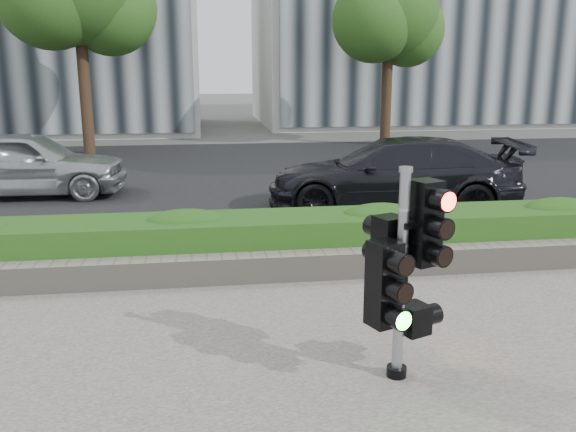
% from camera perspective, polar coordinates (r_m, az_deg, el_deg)
% --- Properties ---
extents(ground, '(120.00, 120.00, 0.00)m').
position_cam_1_polar(ground, '(6.20, 1.59, -12.02)').
color(ground, '#51514C').
rests_on(ground, ground).
extents(road, '(60.00, 13.00, 0.02)m').
position_cam_1_polar(road, '(15.76, -4.48, 3.90)').
color(road, black).
rests_on(road, ground).
extents(curb, '(60.00, 0.25, 0.12)m').
position_cam_1_polar(curb, '(9.09, -1.72, -3.10)').
color(curb, gray).
rests_on(curb, ground).
extents(stone_wall, '(12.00, 0.32, 0.34)m').
position_cam_1_polar(stone_wall, '(7.87, -0.71, -4.73)').
color(stone_wall, gray).
rests_on(stone_wall, sidewalk).
extents(hedge, '(12.00, 1.00, 0.68)m').
position_cam_1_polar(hedge, '(8.43, -1.28, -2.25)').
color(hedge, '#3A8529').
rests_on(hedge, sidewalk).
extents(tree_right, '(4.10, 3.58, 6.53)m').
position_cam_1_polar(tree_right, '(22.09, 9.40, 18.21)').
color(tree_right, black).
rests_on(tree_right, ground).
extents(traffic_signal, '(0.68, 0.60, 1.87)m').
position_cam_1_polar(traffic_signal, '(5.30, 10.59, -4.38)').
color(traffic_signal, black).
rests_on(traffic_signal, sidewalk).
extents(car_silver, '(4.18, 1.79, 1.41)m').
position_cam_1_polar(car_silver, '(14.04, -23.36, 4.56)').
color(car_silver, '#AFB2B6').
rests_on(car_silver, road).
extents(car_dark, '(5.01, 2.68, 1.38)m').
position_cam_1_polar(car_dark, '(11.80, 9.79, 3.87)').
color(car_dark, black).
rests_on(car_dark, road).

